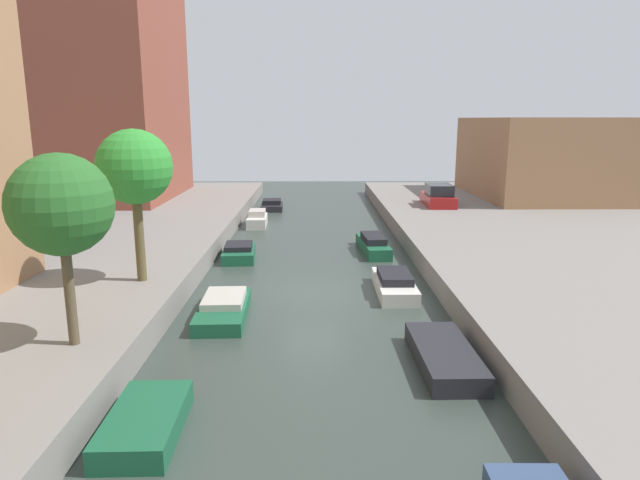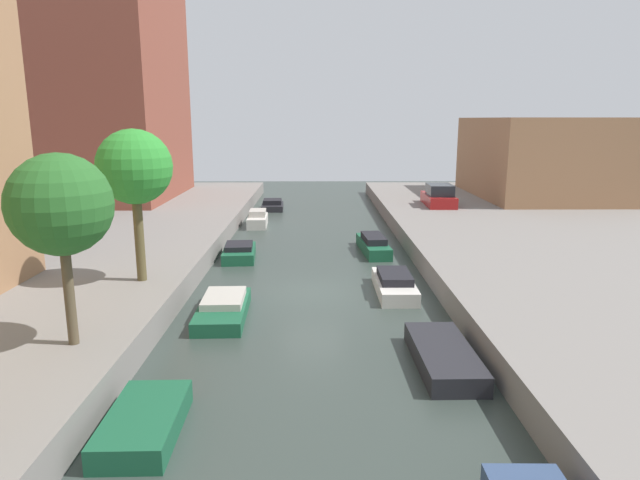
% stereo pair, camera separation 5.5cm
% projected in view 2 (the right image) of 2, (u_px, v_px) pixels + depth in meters
% --- Properties ---
extents(ground_plane, '(84.00, 84.00, 0.00)m').
position_uv_depth(ground_plane, '(313.00, 293.00, 23.11)').
color(ground_plane, '#333D38').
extents(apartment_tower_far, '(10.00, 13.58, 21.97)m').
position_uv_depth(apartment_tower_far, '(101.00, 52.00, 41.75)').
color(apartment_tower_far, brown).
rests_on(apartment_tower_far, quay_left).
extents(low_block_right, '(10.00, 13.71, 6.15)m').
position_uv_depth(low_block_right, '(541.00, 157.00, 44.00)').
color(low_block_right, '#9E704C').
rests_on(low_block_right, quay_right).
extents(street_tree_1, '(2.71, 2.71, 5.23)m').
position_uv_depth(street_tree_1, '(60.00, 205.00, 14.52)').
color(street_tree_1, brown).
rests_on(street_tree_1, quay_left).
extents(street_tree_2, '(2.77, 2.77, 5.73)m').
position_uv_depth(street_tree_2, '(134.00, 168.00, 20.46)').
color(street_tree_2, brown).
rests_on(street_tree_2, quay_left).
extents(parked_car, '(2.01, 4.46, 1.53)m').
position_uv_depth(parked_car, '(439.00, 197.00, 39.66)').
color(parked_car, maroon).
rests_on(parked_car, quay_right).
extents(moored_boat_left_1, '(1.65, 3.14, 0.58)m').
position_uv_depth(moored_boat_left_1, '(144.00, 423.00, 12.66)').
color(moored_boat_left_1, '#195638').
rests_on(moored_boat_left_1, ground_plane).
extents(moored_boat_left_2, '(1.82, 4.11, 0.75)m').
position_uv_depth(moored_boat_left_2, '(223.00, 308.00, 20.23)').
color(moored_boat_left_2, '#195638').
rests_on(moored_boat_left_2, ground_plane).
extents(moored_boat_left_3, '(1.82, 3.35, 0.80)m').
position_uv_depth(moored_boat_left_3, '(239.00, 252.00, 28.64)').
color(moored_boat_left_3, '#195638').
rests_on(moored_boat_left_3, ground_plane).
extents(moored_boat_left_4, '(1.34, 3.09, 1.08)m').
position_uv_depth(moored_boat_left_4, '(258.00, 219.00, 37.27)').
color(moored_boat_left_4, beige).
rests_on(moored_boat_left_4, ground_plane).
extents(moored_boat_left_5, '(1.77, 3.11, 0.82)m').
position_uv_depth(moored_boat_left_5, '(273.00, 205.00, 44.11)').
color(moored_boat_left_5, '#232328').
rests_on(moored_boat_left_5, ground_plane).
extents(moored_boat_right_2, '(1.67, 4.10, 0.58)m').
position_uv_depth(moored_boat_right_2, '(444.00, 356.00, 16.21)').
color(moored_boat_right_2, '#232328').
rests_on(moored_boat_right_2, ground_plane).
extents(moored_boat_right_3, '(1.49, 4.04, 0.88)m').
position_uv_depth(moored_boat_right_3, '(394.00, 284.00, 23.02)').
color(moored_boat_right_3, beige).
rests_on(moored_boat_right_3, ground_plane).
extents(moored_boat_right_4, '(1.56, 4.55, 0.96)m').
position_uv_depth(moored_boat_right_4, '(373.00, 245.00, 30.03)').
color(moored_boat_right_4, '#195638').
rests_on(moored_boat_right_4, ground_plane).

